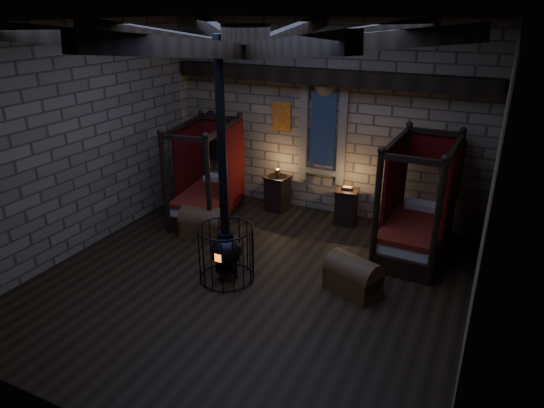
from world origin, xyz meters
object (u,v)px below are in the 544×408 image
at_px(bed_left, 208,194).
at_px(trunk_left, 203,223).
at_px(stove, 226,248).
at_px(bed_right, 415,226).
at_px(trunk_right, 353,276).

bearing_deg(bed_left, trunk_left, -73.46).
relative_size(trunk_left, stove, 0.23).
relative_size(bed_left, stove, 0.53).
bearing_deg(stove, bed_right, 39.62).
bearing_deg(trunk_left, stove, -53.95).
height_order(trunk_right, stove, stove).
distance_m(trunk_right, stove, 2.19).
distance_m(bed_left, bed_right, 4.50).
bearing_deg(bed_right, stove, -136.86).
height_order(bed_right, stove, stove).
bearing_deg(trunk_left, trunk_right, -21.35).
distance_m(trunk_left, stove, 1.83).
bearing_deg(bed_left, trunk_right, -32.09).
bearing_deg(bed_right, trunk_left, -162.24).
bearing_deg(bed_right, trunk_right, -107.80).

